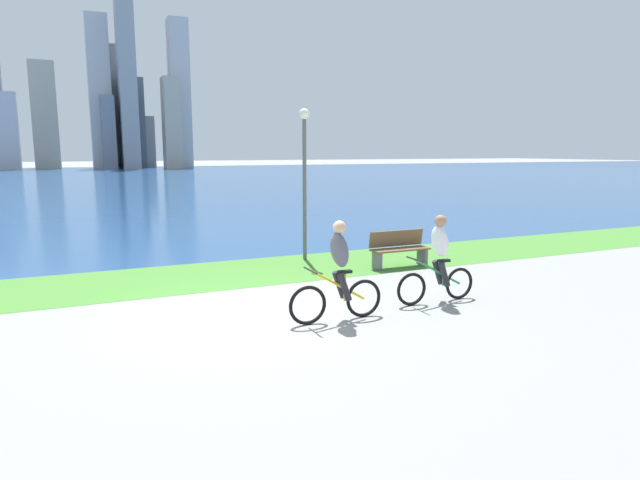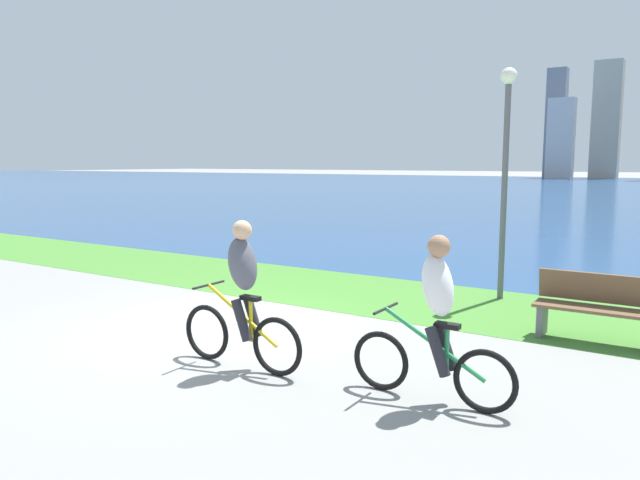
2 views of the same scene
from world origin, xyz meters
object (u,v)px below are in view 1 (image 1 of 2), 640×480
at_px(bench_near_path, 399,249).
at_px(cyclist_lead, 338,272).
at_px(lamppost_tall, 304,162).
at_px(cyclist_trailing, 439,259).

bearing_deg(bench_near_path, cyclist_lead, -135.07).
bearing_deg(bench_near_path, lamppost_tall, 133.68).
bearing_deg(lamppost_tall, cyclist_trailing, -81.65).
distance_m(cyclist_lead, bench_near_path, 4.61).
bearing_deg(cyclist_lead, lamppost_tall, 73.47).
xyz_separation_m(bench_near_path, lamppost_tall, (-1.75, 1.83, 2.10)).
xyz_separation_m(cyclist_lead, cyclist_trailing, (2.21, 0.25, -0.01)).
height_order(bench_near_path, lamppost_tall, lamppost_tall).
xyz_separation_m(cyclist_trailing, bench_near_path, (1.04, 2.99, -0.38)).
distance_m(cyclist_trailing, bench_near_path, 3.19).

